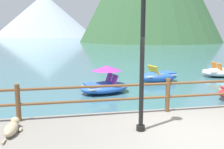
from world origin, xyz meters
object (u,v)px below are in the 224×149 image
at_px(lamp_post, 143,21).
at_px(pedal_boat_4, 105,84).
at_px(dog_resting, 12,128).
at_px(pedal_boat_5, 222,72).
at_px(pedal_boat_1, 159,76).

height_order(lamp_post, pedal_boat_4, lamp_post).
height_order(dog_resting, pedal_boat_5, pedal_boat_5).
distance_m(dog_resting, pedal_boat_4, 5.54).
xyz_separation_m(lamp_post, pedal_boat_1, (3.18, 6.88, -2.52)).
relative_size(lamp_post, dog_resting, 3.74).
relative_size(pedal_boat_4, pedal_boat_5, 0.98).
bearing_deg(pedal_boat_1, pedal_boat_5, 11.57).
distance_m(lamp_post, pedal_boat_5, 11.16).
height_order(pedal_boat_4, pedal_boat_5, pedal_boat_4).
distance_m(dog_resting, pedal_boat_5, 12.78).
relative_size(lamp_post, pedal_boat_4, 1.63).
height_order(pedal_boat_1, pedal_boat_4, pedal_boat_4).
relative_size(pedal_boat_1, pedal_boat_4, 0.96).
bearing_deg(pedal_boat_1, dog_resting, -132.88).
distance_m(lamp_post, pedal_boat_4, 5.69).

